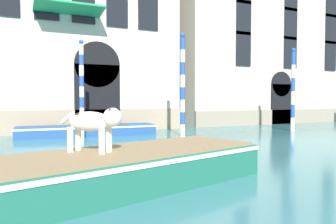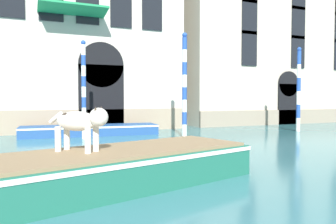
{
  "view_description": "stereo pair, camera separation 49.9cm",
  "coord_description": "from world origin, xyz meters",
  "views": [
    {
      "loc": [
        -4.67,
        0.98,
        1.72
      ],
      "look_at": [
        0.73,
        12.34,
        1.2
      ],
      "focal_mm": 35.0,
      "sensor_mm": 36.0,
      "label": 1
    },
    {
      "loc": [
        -4.22,
        0.78,
        1.72
      ],
      "look_at": [
        0.73,
        12.34,
        1.2
      ],
      "focal_mm": 35.0,
      "sensor_mm": 36.0,
      "label": 2
    }
  ],
  "objects": [
    {
      "name": "mooring_pole_3",
      "position": [
        -2.03,
        14.99,
        2.11
      ],
      "size": [
        0.2,
        0.2,
        4.18
      ],
      "color": "white",
      "rests_on": "ground_plane"
    },
    {
      "name": "mooring_pole_1",
      "position": [
        8.82,
        13.85,
        2.22
      ],
      "size": [
        0.21,
        0.21,
        4.4
      ],
      "color": "white",
      "rests_on": "ground_plane"
    },
    {
      "name": "dog_on_deck",
      "position": [
        -3.31,
        7.06,
        1.28
      ],
      "size": [
        1.01,
        0.98,
        0.86
      ],
      "rotation": [
        0.0,
        0.0,
        -0.76
      ],
      "color": "silver",
      "rests_on": "boat_foreground"
    },
    {
      "name": "palazzo_right",
      "position": [
        12.57,
        20.75,
        6.63
      ],
      "size": [
        14.97,
        6.13,
        13.28
      ],
      "color": "#BCB29E",
      "rests_on": "ground_plane"
    },
    {
      "name": "boat_foreground",
      "position": [
        -3.2,
        6.9,
        0.38
      ],
      "size": [
        7.2,
        3.67,
        0.72
      ],
      "rotation": [
        0.0,
        0.0,
        0.25
      ],
      "color": "#1E6651",
      "rests_on": "ground_plane"
    },
    {
      "name": "boat_moored_near_palazzo",
      "position": [
        -1.53,
        16.28,
        0.25
      ],
      "size": [
        6.34,
        1.93,
        0.47
      ],
      "rotation": [
        0.0,
        0.0,
        -0.07
      ],
      "color": "#234C8C",
      "rests_on": "ground_plane"
    },
    {
      "name": "mooring_pole_0",
      "position": [
        2.23,
        13.96,
        2.34
      ],
      "size": [
        0.22,
        0.22,
        4.65
      ],
      "color": "white",
      "rests_on": "ground_plane"
    }
  ]
}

